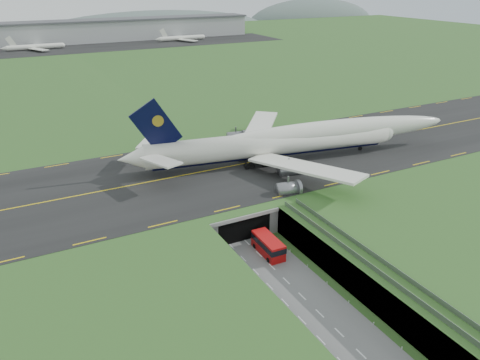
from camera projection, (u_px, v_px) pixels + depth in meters
ground at (264, 260)px, 90.75m from camera, size 900.00×900.00×0.00m
airfield_deck at (264, 247)px, 89.55m from camera, size 800.00×800.00×6.00m
trench_road at (285, 280)px, 84.62m from camera, size 12.00×75.00×0.20m
taxiway at (197, 173)px, 115.12m from camera, size 800.00×44.00×0.18m
tunnel_portal at (226, 210)px, 102.99m from camera, size 17.00×22.30×6.00m
guideway at (380, 273)px, 77.76m from camera, size 3.00×53.00×7.05m
jumbo_jet at (295, 140)px, 122.17m from camera, size 90.83×58.51×19.63m
shuttle_tram at (268, 246)px, 92.00m from camera, size 3.49×8.66×3.47m
cargo_terminal at (50, 33)px, 328.36m from camera, size 320.00×67.00×15.60m
distant_hills at (103, 35)px, 468.93m from camera, size 700.00×91.00×60.00m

